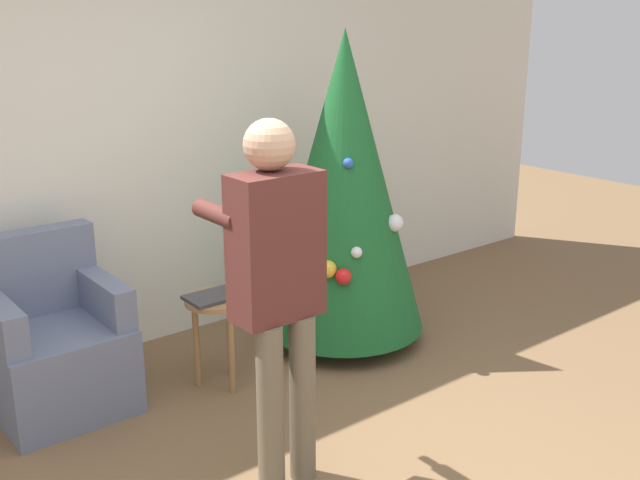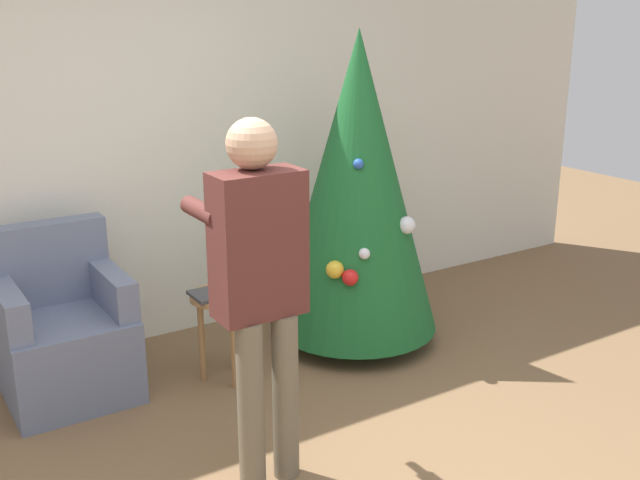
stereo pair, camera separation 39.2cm
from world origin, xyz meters
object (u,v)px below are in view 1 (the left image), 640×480
person_standing (277,277)px  side_stool (218,314)px  christmas_tree (344,184)px  armchair (55,347)px

person_standing → side_stool: person_standing is taller
christmas_tree → person_standing: (-1.22, -1.01, -0.06)m
person_standing → side_stool: bearing=74.8°
armchair → person_standing: size_ratio=0.57×
christmas_tree → armchair: size_ratio=2.11×
side_stool → person_standing: bearing=-105.2°
christmas_tree → person_standing: christmas_tree is taller
armchair → side_stool: 0.89m
person_standing → armchair: bearing=113.1°
christmas_tree → person_standing: bearing=-140.6°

